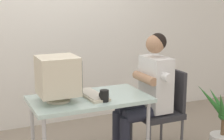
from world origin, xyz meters
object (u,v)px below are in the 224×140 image
desk (89,103)px  potted_plant (223,125)px  crt_monitor (58,76)px  desk_mug (104,96)px  keyboard (92,95)px  person_seated (147,90)px  office_chair (162,106)px

desk → potted_plant: bearing=-13.5°
crt_monitor → desk_mug: 0.46m
desk → desk_mug: bearing=-66.1°
potted_plant → keyboard: bearing=165.5°
desk → desk_mug: size_ratio=10.47×
person_seated → office_chair: bearing=0.0°
crt_monitor → desk_mug: crt_monitor is taller
crt_monitor → keyboard: bearing=3.4°
keyboard → potted_plant: bearing=-14.5°
crt_monitor → potted_plant: (1.71, -0.34, -0.63)m
desk → keyboard: (0.03, 0.02, 0.08)m
desk → crt_monitor: bearing=-179.6°
crt_monitor → person_seated: (0.98, 0.04, -0.26)m
keyboard → desk_mug: desk_mug is taller
crt_monitor → potted_plant: 1.85m
desk → person_seated: size_ratio=0.87×
office_chair → crt_monitor: bearing=-178.2°
crt_monitor → keyboard: crt_monitor is taller
desk → desk_mug: 0.23m
desk → keyboard: keyboard is taller
person_seated → crt_monitor: bearing=-177.8°
office_chair → potted_plant: bearing=-34.6°
crt_monitor → office_chair: bearing=1.8°
person_seated → potted_plant: 0.90m
desk → office_chair: (0.87, 0.03, -0.16)m
keyboard → office_chair: (0.83, 0.02, -0.24)m
office_chair → potted_plant: (0.54, -0.37, -0.17)m
keyboard → office_chair: bearing=1.1°
keyboard → potted_plant: size_ratio=0.59×
desk → office_chair: size_ratio=1.26×
person_seated → desk_mug: (-0.59, -0.22, 0.07)m
office_chair → person_seated: person_seated is taller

